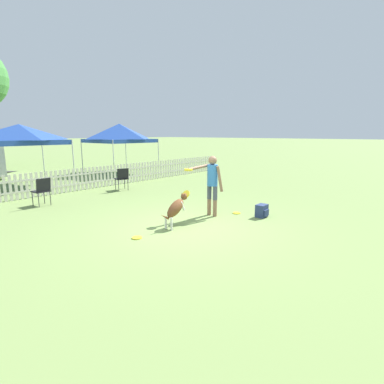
# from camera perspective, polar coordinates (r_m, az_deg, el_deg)

# --- Properties ---
(ground_plane) EXTENTS (240.00, 240.00, 0.00)m
(ground_plane) POSITION_cam_1_polar(r_m,az_deg,el_deg) (7.24, -0.75, -6.73)
(ground_plane) COLOR olive
(handler_person) EXTENTS (0.94, 0.66, 1.63)m
(handler_person) POSITION_cam_1_polar(r_m,az_deg,el_deg) (8.02, 3.74, 2.48)
(handler_person) COLOR #8C664C
(handler_person) RESTS_ON ground_plane
(leaping_dog) EXTENTS (0.94, 0.29, 0.85)m
(leaping_dog) POSITION_cam_1_polar(r_m,az_deg,el_deg) (7.13, -3.03, -2.94)
(leaping_dog) COLOR brown
(leaping_dog) RESTS_ON ground_plane
(frisbee_near_handler) EXTENTS (0.21, 0.21, 0.02)m
(frisbee_near_handler) POSITION_cam_1_polar(r_m,az_deg,el_deg) (6.62, -10.46, -8.56)
(frisbee_near_handler) COLOR yellow
(frisbee_near_handler) RESTS_ON ground_plane
(frisbee_near_dog) EXTENTS (0.21, 0.21, 0.02)m
(frisbee_near_dog) POSITION_cam_1_polar(r_m,az_deg,el_deg) (8.54, 8.48, -3.98)
(frisbee_near_dog) COLOR yellow
(frisbee_near_dog) RESTS_ON ground_plane
(backpack_on_grass) EXTENTS (0.32, 0.28, 0.34)m
(backpack_on_grass) POSITION_cam_1_polar(r_m,az_deg,el_deg) (8.28, 13.17, -3.51)
(backpack_on_grass) COLOR navy
(backpack_on_grass) RESTS_ON ground_plane
(picket_fence) EXTENTS (18.65, 0.04, 0.88)m
(picket_fence) POSITION_cam_1_polar(r_m,az_deg,el_deg) (12.21, -23.69, 1.82)
(picket_fence) COLOR beige
(picket_fence) RESTS_ON ground_plane
(folding_chair_blue_left) EXTENTS (0.47, 0.49, 0.88)m
(folding_chair_blue_left) POSITION_cam_1_polar(r_m,az_deg,el_deg) (10.31, -26.66, 0.49)
(folding_chair_blue_left) COLOR #333338
(folding_chair_blue_left) RESTS_ON ground_plane
(folding_chair_center) EXTENTS (0.56, 0.58, 0.88)m
(folding_chair_center) POSITION_cam_1_polar(r_m,az_deg,el_deg) (12.07, -13.17, 2.79)
(folding_chair_center) COLOR #333338
(folding_chair_center) RESTS_ON ground_plane
(canopy_tent_main) EXTENTS (2.96, 2.96, 2.58)m
(canopy_tent_main) POSITION_cam_1_polar(r_m,az_deg,el_deg) (14.26, -29.99, 9.47)
(canopy_tent_main) COLOR silver
(canopy_tent_main) RESTS_ON ground_plane
(canopy_tent_secondary) EXTENTS (3.06, 3.06, 2.74)m
(canopy_tent_secondary) POSITION_cam_1_polar(r_m,az_deg,el_deg) (17.43, -13.64, 10.84)
(canopy_tent_secondary) COLOR silver
(canopy_tent_secondary) RESTS_ON ground_plane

